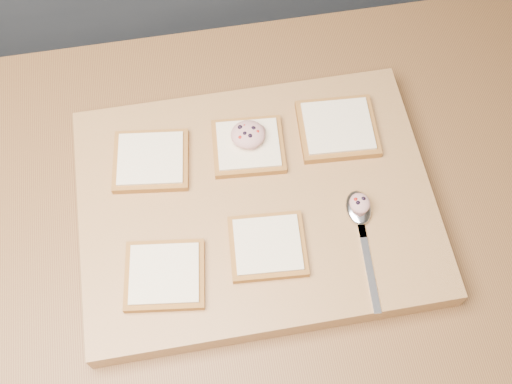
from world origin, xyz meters
TOP-DOWN VIEW (x-y plane):
  - ground at (0.00, 0.00)m, footprint 4.00×4.00m
  - island_counter at (0.00, 0.00)m, footprint 2.00×0.80m
  - cutting_board at (0.07, 0.03)m, footprint 0.53×0.40m
  - bread_far_left at (-0.08, 0.11)m, footprint 0.13×0.12m
  - bread_far_center at (0.07, 0.11)m, footprint 0.12×0.11m
  - bread_far_right at (0.22, 0.12)m, footprint 0.13×0.12m
  - bread_near_left at (-0.08, -0.07)m, footprint 0.12×0.12m
  - bread_near_center at (0.07, -0.06)m, footprint 0.12×0.11m
  - tuna_salad_dollop at (0.08, 0.12)m, footprint 0.05×0.05m
  - spoon at (0.22, -0.03)m, footprint 0.04×0.19m
  - spoon_salad at (0.22, -0.02)m, footprint 0.03×0.03m

SIDE VIEW (x-z plane):
  - ground at x=0.00m, z-range 0.00..0.00m
  - island_counter at x=0.00m, z-range 0.00..0.90m
  - cutting_board at x=0.07m, z-range 0.90..0.94m
  - spoon at x=0.22m, z-range 0.94..0.95m
  - bread_near_center at x=0.07m, z-range 0.94..0.96m
  - bread_far_center at x=0.07m, z-range 0.94..0.96m
  - bread_near_left at x=-0.08m, z-range 0.94..0.96m
  - bread_far_left at x=-0.08m, z-range 0.94..0.96m
  - bread_far_right at x=0.22m, z-range 0.94..0.96m
  - spoon_salad at x=0.22m, z-range 0.95..0.97m
  - tuna_salad_dollop at x=0.08m, z-range 0.96..0.98m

